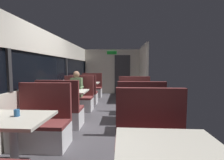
{
  "coord_description": "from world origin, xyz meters",
  "views": [
    {
      "loc": [
        0.49,
        -3.95,
        1.38
      ],
      "look_at": [
        0.11,
        2.39,
        0.85
      ],
      "focal_mm": 24.92,
      "sensor_mm": 36.0,
      "label": 1
    }
  ],
  "objects": [
    {
      "name": "bench_far_window_facing_end",
      "position": [
        -0.89,
        1.75,
        0.33
      ],
      "size": [
        0.95,
        0.5,
        1.1
      ],
      "color": "silver",
      "rests_on": "ground_plane"
    },
    {
      "name": "dining_table_near_window",
      "position": [
        -0.89,
        -2.09,
        0.64
      ],
      "size": [
        0.9,
        0.7,
        0.74
      ],
      "color": "#9E9EA3",
      "rests_on": "ground_plane"
    },
    {
      "name": "dining_table_front_aisle",
      "position": [
        0.89,
        -2.69,
        0.64
      ],
      "size": [
        0.9,
        0.7,
        0.74
      ],
      "color": "#9E9EA3",
      "rests_on": "ground_plane"
    },
    {
      "name": "bench_near_window_facing_entry",
      "position": [
        -0.89,
        -1.39,
        0.33
      ],
      "size": [
        0.95,
        0.5,
        1.1
      ],
      "color": "silver",
      "rests_on": "ground_plane"
    },
    {
      "name": "dining_table_mid_window",
      "position": [
        -0.89,
        0.18,
        0.64
      ],
      "size": [
        0.9,
        0.7,
        0.74
      ],
      "color": "#9E9EA3",
      "rests_on": "ground_plane"
    },
    {
      "name": "bench_mid_window_facing_entry",
      "position": [
        -0.89,
        0.88,
        0.33
      ],
      "size": [
        0.95,
        0.5,
        1.1
      ],
      "color": "silver",
      "rests_on": "ground_plane"
    },
    {
      "name": "bench_rear_aisle_facing_entry",
      "position": [
        0.89,
        0.68,
        0.33
      ],
      "size": [
        0.95,
        0.5,
        1.1
      ],
      "color": "silver",
      "rests_on": "ground_plane"
    },
    {
      "name": "coffee_cup_secondary",
      "position": [
        0.88,
        0.06,
        0.79
      ],
      "size": [
        0.07,
        0.07,
        0.09
      ],
      "color": "#26598C",
      "rests_on": "dining_table_rear_aisle"
    },
    {
      "name": "bench_front_aisle_facing_entry",
      "position": [
        0.89,
        -1.99,
        0.33
      ],
      "size": [
        0.95,
        0.5,
        1.1
      ],
      "color": "silver",
      "rests_on": "ground_plane"
    },
    {
      "name": "coffee_cup_primary",
      "position": [
        -0.87,
        -2.04,
        0.79
      ],
      "size": [
        0.07,
        0.07,
        0.09
      ],
      "color": "#26598C",
      "rests_on": "dining_table_near_window"
    },
    {
      "name": "carriage_end_bulkhead",
      "position": [
        0.06,
        4.19,
        1.14
      ],
      "size": [
        2.9,
        0.11,
        2.3
      ],
      "color": "beige",
      "rests_on": "ground_plane"
    },
    {
      "name": "carriage_window_panel_left",
      "position": [
        -1.45,
        0.0,
        1.11
      ],
      "size": [
        0.09,
        8.48,
        2.3
      ],
      "color": "beige",
      "rests_on": "ground_plane"
    },
    {
      "name": "bench_rear_aisle_facing_end",
      "position": [
        0.89,
        -0.72,
        0.33
      ],
      "size": [
        0.95,
        0.5,
        1.1
      ],
      "color": "silver",
      "rests_on": "ground_plane"
    },
    {
      "name": "ground_plane",
      "position": [
        0.0,
        0.0,
        -0.01
      ],
      "size": [
        3.3,
        9.2,
        0.02
      ],
      "primitive_type": "cube",
      "color": "#423F44"
    },
    {
      "name": "dining_table_far_window",
      "position": [
        -0.89,
        2.45,
        0.64
      ],
      "size": [
        0.9,
        0.7,
        0.74
      ],
      "color": "#9E9EA3",
      "rests_on": "ground_plane"
    },
    {
      "name": "dining_table_rear_aisle",
      "position": [
        0.89,
        -0.02,
        0.64
      ],
      "size": [
        0.9,
        0.7,
        0.74
      ],
      "color": "#9E9EA3",
      "rests_on": "ground_plane"
    },
    {
      "name": "bench_mid_window_facing_end",
      "position": [
        -0.89,
        -0.52,
        0.33
      ],
      "size": [
        0.95,
        0.5,
        1.1
      ],
      "color": "silver",
      "rests_on": "ground_plane"
    },
    {
      "name": "seated_passenger",
      "position": [
        -0.89,
        0.81,
        0.54
      ],
      "size": [
        0.47,
        0.55,
        1.26
      ],
      "color": "#26262D",
      "rests_on": "ground_plane"
    },
    {
      "name": "carriage_aisle_panel_right",
      "position": [
        1.45,
        3.0,
        1.15
      ],
      "size": [
        0.08,
        2.4,
        2.3
      ],
      "primitive_type": "cube",
      "color": "beige",
      "rests_on": "ground_plane"
    },
    {
      "name": "bench_far_window_facing_entry",
      "position": [
        -0.89,
        3.15,
        0.33
      ],
      "size": [
        0.95,
        0.5,
        1.1
      ],
      "color": "silver",
      "rests_on": "ground_plane"
    }
  ]
}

